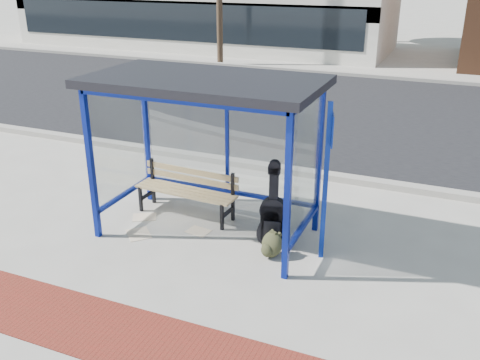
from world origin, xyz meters
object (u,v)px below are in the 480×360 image
at_px(guitar_bag, 273,218).
at_px(suitcase, 274,222).
at_px(backpack, 271,245).
at_px(bench, 187,188).

height_order(guitar_bag, suitcase, guitar_bag).
distance_m(guitar_bag, backpack, 0.40).
bearing_deg(bench, guitar_bag, -13.29).
bearing_deg(bench, backpack, -20.49).
xyz_separation_m(bench, suitcase, (1.60, -0.27, -0.18)).
bearing_deg(suitcase, guitar_bag, -58.13).
relative_size(bench, suitcase, 2.91).
height_order(bench, guitar_bag, guitar_bag).
relative_size(guitar_bag, backpack, 3.32).
bearing_deg(guitar_bag, backpack, -85.23).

